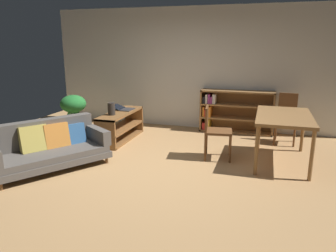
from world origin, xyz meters
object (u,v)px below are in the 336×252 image
dining_chair_near (287,116)px  fabric_couch (48,147)px  open_laptop (124,109)px  desk_speaker (111,109)px  dining_chair_far (214,129)px  dining_table (284,120)px  potted_floor_plant (74,108)px  bookshelf (232,111)px  media_console (121,126)px

dining_chair_near → fabric_couch: bearing=-145.6°
open_laptop → desk_speaker: bearing=-91.3°
open_laptop → dining_chair_near: size_ratio=0.44×
dining_chair_far → desk_speaker: bearing=172.9°
dining_chair_near → open_laptop: bearing=-170.5°
fabric_couch → dining_chair_far: bearing=25.6°
dining_chair_far → dining_table: bearing=7.2°
fabric_couch → open_laptop: size_ratio=4.49×
open_laptop → desk_speaker: size_ratio=1.78×
potted_floor_plant → dining_chair_near: 4.39m
desk_speaker → potted_floor_plant: 1.18m
fabric_couch → open_laptop: 2.01m
open_laptop → dining_table: bearing=-11.7°
desk_speaker → open_laptop: bearing=88.7°
dining_chair_near → bookshelf: size_ratio=0.62×
dining_table → dining_chair_near: (0.11, 1.19, -0.19)m
potted_floor_plant → dining_chair_near: size_ratio=0.87×
dining_table → bookshelf: (-0.98, 1.68, -0.26)m
desk_speaker → dining_chair_far: (2.03, -0.25, -0.18)m
desk_speaker → bookshelf: size_ratio=0.15×
open_laptop → dining_chair_near: dining_chair_near is taller
open_laptop → dining_table: (3.11, -0.65, 0.13)m
fabric_couch → dining_chair_far: dining_chair_far is taller
media_console → dining_chair_near: dining_chair_near is taller
potted_floor_plant → dining_table: (4.23, -0.52, 0.17)m
media_console → potted_floor_plant: (-1.15, 0.12, 0.28)m
media_console → desk_speaker: bearing=-99.7°
media_console → potted_floor_plant: 1.19m
fabric_couch → dining_table: dining_table is taller
fabric_couch → open_laptop: bearing=77.9°
fabric_couch → potted_floor_plant: size_ratio=2.24×
bookshelf → desk_speaker: bearing=-143.8°
dining_table → dining_chair_far: (-1.09, -0.14, -0.21)m
open_laptop → desk_speaker: (-0.01, -0.53, 0.10)m
media_console → potted_floor_plant: bearing=174.0°
media_console → desk_speaker: 0.50m
media_console → fabric_couch: bearing=-105.0°
media_console → dining_chair_far: bearing=-15.2°
fabric_couch → dining_chair_far: 2.71m
bookshelf → open_laptop: bearing=-154.1°
potted_floor_plant → dining_chair_near: (4.34, 0.67, -0.02)m
media_console → open_laptop: size_ratio=3.30×
open_laptop → media_console: bearing=-81.6°
dining_chair_far → bookshelf: (0.11, 1.82, -0.05)m
desk_speaker → dining_table: (3.12, -0.11, 0.03)m
dining_table → dining_chair_near: 1.21m
dining_table → open_laptop: bearing=168.3°
fabric_couch → desk_speaker: (0.41, 1.42, 0.36)m
potted_floor_plant → dining_chair_near: bearing=8.7°
potted_floor_plant → dining_chair_far: 3.20m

